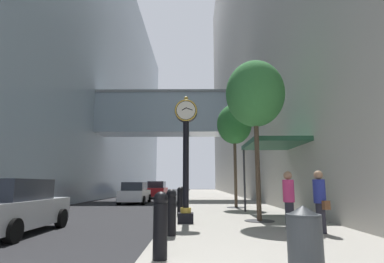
{
  "coord_description": "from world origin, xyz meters",
  "views": [
    {
      "loc": [
        1.06,
        -3.32,
        1.52
      ],
      "look_at": [
        0.89,
        16.67,
        4.91
      ],
      "focal_mm": 28.73,
      "sensor_mm": 36.0,
      "label": 1
    }
  ],
  "objects": [
    {
      "name": "street_tree_near",
      "position": [
        3.47,
        8.48,
        5.01
      ],
      "size": [
        2.31,
        2.31,
        6.23
      ],
      "color": "#333335",
      "rests_on": "sidewalk_right"
    },
    {
      "name": "bollard_second",
      "position": [
        0.42,
        5.25,
        0.78
      ],
      "size": [
        0.28,
        0.28,
        1.23
      ],
      "color": "black",
      "rests_on": "sidewalk_right"
    },
    {
      "name": "storefront_awning",
      "position": [
        4.66,
        10.84,
        3.28
      ],
      "size": [
        2.4,
        3.6,
        3.3
      ],
      "color": "#235138",
      "rests_on": "sidewalk_right"
    },
    {
      "name": "bollard_fourth",
      "position": [
        0.42,
        10.52,
        0.78
      ],
      "size": [
        0.28,
        0.28,
        1.23
      ],
      "color": "black",
      "rests_on": "sidewalk_right"
    },
    {
      "name": "car_silver_mid",
      "position": [
        -4.48,
        6.21,
        0.8
      ],
      "size": [
        1.98,
        4.25,
        1.65
      ],
      "color": "#B7BABF",
      "rests_on": "ground"
    },
    {
      "name": "building_block_left",
      "position": [
        -12.45,
        29.96,
        14.95
      ],
      "size": [
        23.25,
        80.0,
        30.02
      ],
      "color": "#93A8B7",
      "rests_on": "ground"
    },
    {
      "name": "bollard_nearest",
      "position": [
        0.42,
        2.61,
        0.78
      ],
      "size": [
        0.28,
        0.28,
        1.23
      ],
      "color": "black",
      "rests_on": "sidewalk_right"
    },
    {
      "name": "pedestrian_walking",
      "position": [
        4.64,
        5.66,
        1.07
      ],
      "size": [
        0.44,
        0.52,
        1.75
      ],
      "color": "#23232D",
      "rests_on": "sidewalk_right"
    },
    {
      "name": "street_clock",
      "position": [
        0.74,
        7.9,
        2.68
      ],
      "size": [
        0.84,
        0.55,
        4.63
      ],
      "color": "black",
      "rests_on": "sidewalk_right"
    },
    {
      "name": "trash_bin",
      "position": [
        2.72,
        1.51,
        0.68
      ],
      "size": [
        0.53,
        0.53,
        1.05
      ],
      "color": "#383D42",
      "rests_on": "sidewalk_right"
    },
    {
      "name": "sidewalk_right",
      "position": [
        2.95,
        30.0,
        0.07
      ],
      "size": [
        5.9,
        80.0,
        0.14
      ],
      "primitive_type": "cube",
      "color": "#9E998E",
      "rests_on": "ground"
    },
    {
      "name": "car_red_far",
      "position": [
        -2.93,
        29.57,
        0.84
      ],
      "size": [
        2.1,
        4.58,
        1.75
      ],
      "color": "#AD191E",
      "rests_on": "ground"
    },
    {
      "name": "car_blue_trailing",
      "position": [
        -4.61,
        38.87,
        0.79
      ],
      "size": [
        2.02,
        4.05,
        1.61
      ],
      "color": "navy",
      "rests_on": "ground"
    },
    {
      "name": "building_block_right",
      "position": [
        10.4,
        30.0,
        21.75
      ],
      "size": [
        9.0,
        80.0,
        43.49
      ],
      "color": "#B7B2A8",
      "rests_on": "ground"
    },
    {
      "name": "pedestrian_by_clock",
      "position": [
        3.9,
        6.17,
        1.07
      ],
      "size": [
        0.46,
        0.46,
        1.75
      ],
      "color": "#23232D",
      "rests_on": "sidewalk_right"
    },
    {
      "name": "car_white_near",
      "position": [
        -3.55,
        20.73,
        0.79
      ],
      "size": [
        2.02,
        4.21,
        1.62
      ],
      "color": "silver",
      "rests_on": "ground"
    },
    {
      "name": "bollard_fifth",
      "position": [
        0.42,
        13.16,
        0.78
      ],
      "size": [
        0.28,
        0.28,
        1.23
      ],
      "color": "black",
      "rests_on": "sidewalk_right"
    },
    {
      "name": "street_tree_mid_near",
      "position": [
        3.47,
        14.97,
        5.02
      ],
      "size": [
        2.09,
        2.09,
        6.13
      ],
      "color": "#333335",
      "rests_on": "sidewalk_right"
    },
    {
      "name": "ground_plane",
      "position": [
        0.0,
        27.0,
        0.0
      ],
      "size": [
        110.0,
        110.0,
        0.0
      ],
      "primitive_type": "plane",
      "color": "#262628",
      "rests_on": "ground"
    }
  ]
}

